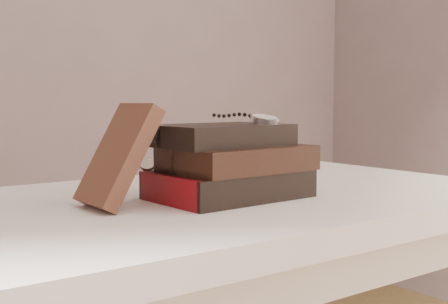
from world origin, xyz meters
TOP-DOWN VIEW (x-y plane):
  - table at (0.00, 0.35)m, footprint 1.00×0.60m
  - book_stack at (-0.03, 0.31)m, footprint 0.25×0.18m
  - journal at (-0.21, 0.33)m, footprint 0.10×0.10m
  - pocket_watch at (0.03, 0.30)m, footprint 0.05×0.15m
  - eyeglasses at (-0.12, 0.38)m, footprint 0.10×0.12m

SIDE VIEW (x-z plane):
  - table at x=0.00m, z-range 0.28..1.03m
  - book_stack at x=-0.03m, z-range 0.75..0.87m
  - eyeglasses at x=-0.12m, z-range 0.79..0.84m
  - journal at x=-0.21m, z-range 0.75..0.90m
  - pocket_watch at x=0.03m, z-range 0.87..0.89m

